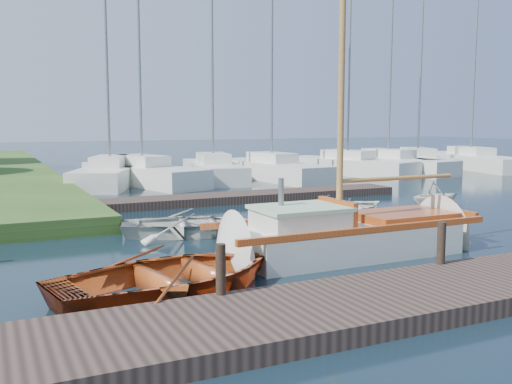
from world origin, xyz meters
name	(u,v)px	position (x,y,z in m)	size (l,w,h in m)	color
ground	(256,238)	(0.00, 0.00, 0.00)	(160.00, 160.00, 0.00)	black
near_dock	(414,296)	(0.00, -6.00, 0.15)	(18.00, 2.20, 0.30)	#2D221D
far_dock	(229,198)	(2.00, 6.50, 0.15)	(14.00, 1.60, 0.30)	#2D221D
pontoon	(292,171)	(10.00, 16.00, 0.15)	(30.00, 1.60, 0.30)	#2D221D
mooring_post_1	(221,269)	(-3.00, -5.00, 0.70)	(0.16, 0.16, 0.80)	black
mooring_post_2	(441,243)	(1.50, -5.00, 0.70)	(0.16, 0.16, 0.80)	black
sailboat	(352,239)	(1.17, -2.59, 0.34)	(7.15, 2.01, 9.83)	silver
dinghy	(174,269)	(-3.36, -3.72, 0.45)	(3.07, 4.30, 0.89)	#94380D
tender_a	(191,221)	(-1.37, 1.13, 0.38)	(2.60, 3.63, 0.75)	silver
tender_c	(338,206)	(3.59, 1.63, 0.40)	(2.74, 3.84, 0.80)	silver
tender_d	(436,193)	(7.94, 2.04, 0.54)	(1.76, 2.04, 1.07)	silver
marina_boat_0	(110,173)	(-0.86, 14.24, 0.57)	(5.02, 7.83, 10.26)	silver
marina_boat_1	(142,173)	(0.62, 14.01, 0.56)	(4.51, 8.62, 10.14)	silver
marina_boat_2	(213,169)	(4.40, 14.29, 0.58)	(3.62, 7.82, 12.14)	silver
marina_boat_3	(272,168)	(7.37, 13.51, 0.58)	(2.97, 8.75, 11.96)	silver
marina_boat_4	(347,165)	(12.52, 14.05, 0.57)	(4.58, 8.54, 10.89)	silver
marina_boat_5	(388,163)	(15.46, 14.09, 0.57)	(3.51, 9.00, 11.44)	silver
marina_boat_6	(418,161)	(18.11, 14.54, 0.57)	(4.63, 7.70, 10.22)	silver
marina_boat_7	(470,160)	(22.11, 14.12, 0.56)	(4.46, 10.03, 11.23)	silver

